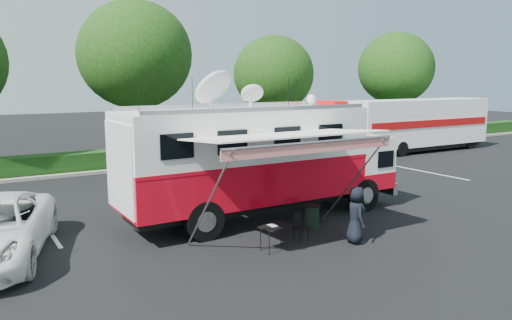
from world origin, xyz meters
The scene contains 10 objects.
ground_plane centered at (0.00, 0.00, 0.00)m, with size 120.00×120.00×0.00m, color black.
back_border centered at (1.14, 12.90, 5.00)m, with size 60.00×6.14×8.87m.
stall_lines centered at (-0.50, 3.00, 0.00)m, with size 24.12×5.50×0.01m.
command_truck centered at (-0.09, 0.00, 2.02)m, with size 9.83×2.70×4.72m.
awning centered at (-0.97, -2.80, 3.04)m, with size 5.36×2.76×3.24m.
person centered at (0.80, -3.64, 0.00)m, with size 0.80×0.52×1.64m, color black.
folding_table centered at (-1.52, -2.99, 0.65)m, with size 0.95×0.78×0.71m.
folding_chair centered at (-0.43, -2.59, 0.47)m, with size 0.50×0.53×0.81m.
trash_bin centered at (0.58, -1.89, 0.38)m, with size 0.51×0.51×0.76m.
semi_trailer centered at (16.93, 8.04, 1.77)m, with size 10.93×2.47×3.36m.
Camera 1 is at (-8.82, -13.87, 4.63)m, focal length 35.00 mm.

